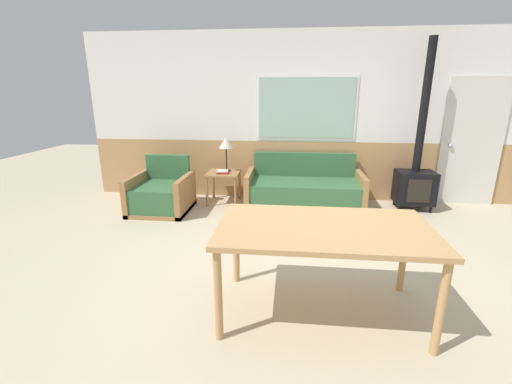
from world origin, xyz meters
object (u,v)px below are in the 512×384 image
armchair (162,195)px  table_lamp (226,144)px  couch (304,191)px  side_table (224,177)px  wood_stove (416,173)px  dining_table (324,235)px

armchair → table_lamp: bearing=25.6°
couch → table_lamp: table_lamp is taller
side_table → wood_stove: 3.00m
dining_table → wood_stove: 3.24m
couch → armchair: size_ratio=2.10×
armchair → wood_stove: size_ratio=0.34×
armchair → table_lamp: size_ratio=1.57×
side_table → dining_table: (1.36, -2.80, 0.27)m
table_lamp → armchair: bearing=-148.0°
armchair → side_table: armchair is taller
couch → side_table: bearing=177.1°
couch → armchair: 2.22m
side_table → wood_stove: (2.99, -0.00, 0.15)m
couch → dining_table: (0.06, -2.73, 0.44)m
dining_table → table_lamp: bearing=114.6°
couch → armchair: couch is taller
wood_stove → table_lamp: bearing=178.2°
table_lamp → wood_stove: wood_stove is taller
armchair → side_table: 1.02m
table_lamp → wood_stove: size_ratio=0.22×
table_lamp → couch: bearing=-7.0°
dining_table → couch: bearing=91.2°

